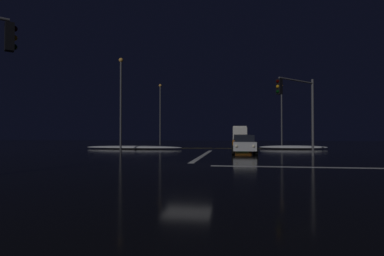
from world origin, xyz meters
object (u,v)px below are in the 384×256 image
object	(u,v)px
box_truck	(240,134)
streetlamp_left_far	(160,110)
sedan_gray	(240,140)
traffic_signal_ne	(299,101)
sedan_silver	(244,144)
sedan_orange	(242,142)
sedan_blue	(243,139)
streetlamp_right_far	(282,110)
sedan_green	(244,141)
streetlamp_left_near	(121,97)

from	to	relation	value
box_truck	streetlamp_left_far	distance (m)	17.10
sedan_gray	traffic_signal_ne	distance (m)	21.79
sedan_silver	sedan_orange	bearing A→B (deg)	91.21
sedan_blue	streetlamp_right_far	world-z (taller)	streetlamp_right_far
sedan_silver	sedan_gray	world-z (taller)	same
sedan_silver	box_truck	distance (m)	30.92
sedan_silver	traffic_signal_ne	size ratio (longest dim) A/B	0.75
sedan_blue	box_truck	world-z (taller)	box_truck
sedan_green	streetlamp_left_near	world-z (taller)	streetlamp_left_near
sedan_blue	sedan_green	bearing A→B (deg)	-90.47
sedan_gray	sedan_blue	distance (m)	5.94
sedan_gray	box_truck	xyz separation A→B (m)	(0.08, 12.84, 0.91)
box_truck	sedan_green	bearing A→B (deg)	-89.01
sedan_gray	sedan_blue	world-z (taller)	same
traffic_signal_ne	streetlamp_left_near	world-z (taller)	streetlamp_left_near
sedan_orange	streetlamp_left_far	size ratio (longest dim) A/B	0.47
sedan_silver	box_truck	world-z (taller)	box_truck
sedan_orange	sedan_green	world-z (taller)	same
sedan_orange	box_truck	xyz separation A→B (m)	(0.03, 24.83, 0.91)
sedan_green	streetlamp_left_far	distance (m)	14.69
box_truck	traffic_signal_ne	distance (m)	34.32
sedan_green	traffic_signal_ne	world-z (taller)	traffic_signal_ne
sedan_green	sedan_gray	world-z (taller)	same
sedan_green	streetlamp_right_far	world-z (taller)	streetlamp_right_far
sedan_green	sedan_blue	world-z (taller)	same
sedan_blue	box_truck	xyz separation A→B (m)	(-0.40, 6.92, 0.91)
sedan_orange	sedan_green	bearing A→B (deg)	87.13
streetlamp_left_far	sedan_green	bearing A→B (deg)	-27.66
box_truck	streetlamp_left_near	xyz separation A→B (m)	(-12.07, -27.57, 3.65)
sedan_orange	streetlamp_left_far	world-z (taller)	streetlamp_left_far
streetlamp_left_near	sedan_gray	bearing A→B (deg)	50.85
sedan_orange	streetlamp_right_far	xyz separation A→B (m)	(5.88, 13.26, 4.29)
sedan_orange	streetlamp_right_far	size ratio (longest dim) A/B	0.49
streetlamp_left_near	streetlamp_left_far	world-z (taller)	streetlamp_left_near
sedan_gray	streetlamp_left_near	distance (m)	19.53
sedan_silver	streetlamp_right_far	xyz separation A→B (m)	(5.76, 19.34, 4.29)
sedan_silver	streetlamp_left_near	distance (m)	13.42
sedan_gray	sedan_silver	bearing A→B (deg)	-89.44
box_truck	traffic_signal_ne	bearing A→B (deg)	-83.45
sedan_orange	sedan_silver	bearing A→B (deg)	-88.79
sedan_orange	streetlamp_right_far	world-z (taller)	streetlamp_right_far
box_truck	traffic_signal_ne	size ratio (longest dim) A/B	1.43
sedan_green	streetlamp_left_near	xyz separation A→B (m)	(-12.38, -9.51, 4.56)
streetlamp_left_far	traffic_signal_ne	bearing A→B (deg)	-54.57
sedan_gray	traffic_signal_ne	bearing A→B (deg)	-79.35
sedan_orange	streetlamp_left_near	xyz separation A→B (m)	(-12.04, -2.74, 4.56)
sedan_gray	sedan_green	bearing A→B (deg)	-85.74
streetlamp_right_far	sedan_blue	bearing A→B (deg)	139.56
sedan_silver	box_truck	bearing A→B (deg)	90.19
sedan_silver	sedan_gray	bearing A→B (deg)	90.56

